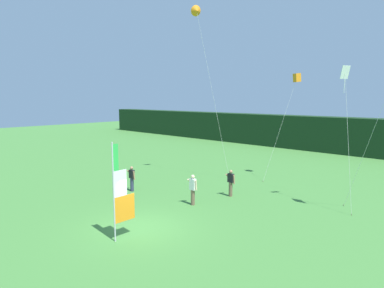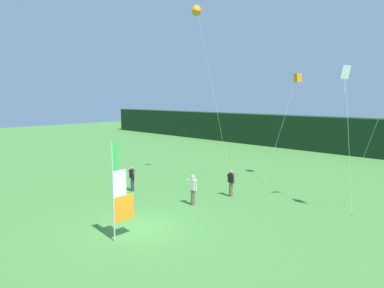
% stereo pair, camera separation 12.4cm
% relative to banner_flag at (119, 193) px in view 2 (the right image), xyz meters
% --- Properties ---
extents(ground_plane, '(120.00, 120.00, 0.00)m').
position_rel_banner_flag_xyz_m(ground_plane, '(-0.40, 1.25, -1.96)').
color(ground_plane, '#3D7533').
extents(distant_treeline, '(80.00, 2.40, 3.81)m').
position_rel_banner_flag_xyz_m(distant_treeline, '(-0.40, 28.56, -0.06)').
color(distant_treeline, black).
rests_on(distant_treeline, ground).
extents(banner_flag, '(0.06, 1.03, 4.09)m').
position_rel_banner_flag_xyz_m(banner_flag, '(0.00, 0.00, 0.00)').
color(banner_flag, '#B7B7BC').
rests_on(banner_flag, ground).
extents(person_near_banner, '(0.55, 0.48, 1.60)m').
position_rel_banner_flag_xyz_m(person_near_banner, '(-0.33, 7.96, -1.11)').
color(person_near_banner, brown).
rests_on(person_near_banner, ground).
extents(person_mid_field, '(0.55, 0.48, 1.69)m').
position_rel_banner_flag_xyz_m(person_mid_field, '(-0.88, 5.26, -1.06)').
color(person_mid_field, brown).
rests_on(person_mid_field, ground).
extents(person_far_left, '(0.55, 0.48, 1.59)m').
position_rel_banner_flag_xyz_m(person_far_left, '(-5.50, 4.59, -1.12)').
color(person_far_left, '#2D334C').
rests_on(person_far_left, ground).
extents(kite_orange_box_0, '(1.53, 2.28, 7.51)m').
position_rel_banner_flag_xyz_m(kite_orange_box_0, '(0.50, 14.21, 5.19)').
color(kite_orange_box_0, brown).
rests_on(kite_orange_box_0, ground).
extents(kite_white_diamond_1, '(1.18, 0.98, 7.43)m').
position_rel_banner_flag_xyz_m(kite_white_diamond_1, '(5.10, 10.17, 4.57)').
color(kite_white_diamond_1, brown).
rests_on(kite_white_diamond_1, ground).
extents(kite_orange_delta_3, '(2.10, 2.12, 12.11)m').
position_rel_banner_flag_xyz_m(kite_orange_delta_3, '(-4.85, 9.87, 9.68)').
color(kite_orange_delta_3, brown).
rests_on(kite_orange_delta_3, ground).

